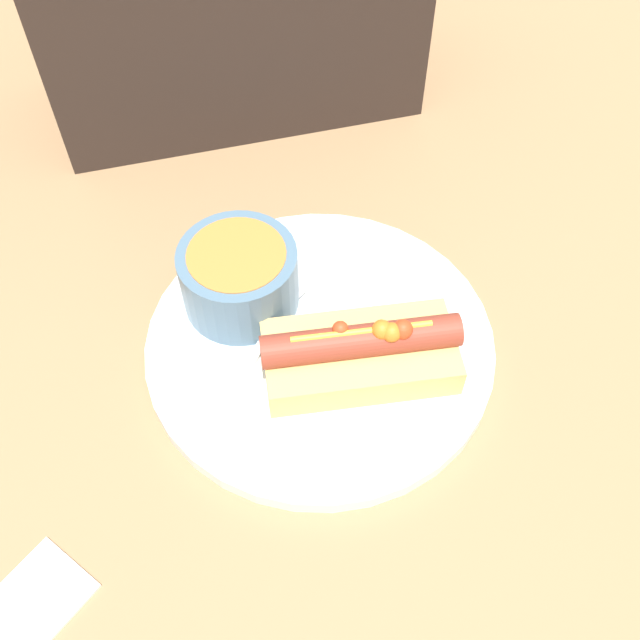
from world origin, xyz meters
TOP-DOWN VIEW (x-y plane):
  - ground_plane at (0.00, 0.00)m, footprint 4.00×4.00m
  - dinner_plate at (0.00, 0.00)m, footprint 0.29×0.29m
  - hot_dog at (0.02, -0.03)m, footprint 0.16×0.09m
  - soup_bowl at (-0.05, 0.06)m, footprint 0.10×0.10m
  - spoon at (-0.03, 0.04)m, footprint 0.11×0.14m
  - napkin at (-0.26, -0.16)m, footprint 0.12×0.11m

SIDE VIEW (x-z plane):
  - ground_plane at x=0.00m, z-range 0.00..0.00m
  - napkin at x=-0.26m, z-range 0.00..0.01m
  - dinner_plate at x=0.00m, z-range 0.00..0.01m
  - spoon at x=-0.03m, z-range 0.01..0.02m
  - hot_dog at x=0.02m, z-range 0.01..0.07m
  - soup_bowl at x=-0.05m, z-range 0.02..0.08m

